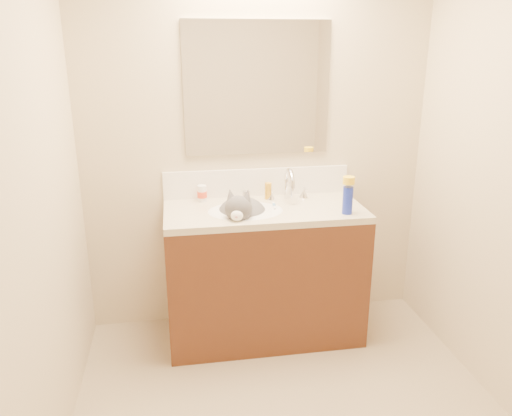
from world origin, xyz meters
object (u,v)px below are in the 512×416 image
object	(u,v)px
silver_jar	(246,195)
amber_bottle	(268,191)
vanity_cabinet	(264,276)
basin	(246,222)
faucet	(289,187)
pill_bottle	(202,193)
spray_can	(348,200)
cat	(242,215)

from	to	relation	value
silver_jar	amber_bottle	bearing A→B (deg)	-2.41
vanity_cabinet	basin	size ratio (longest dim) A/B	2.67
silver_jar	amber_bottle	xyz separation A→B (m)	(0.14, -0.01, 0.02)
faucet	silver_jar	xyz separation A→B (m)	(-0.26, 0.05, -0.06)
pill_bottle	amber_bottle	bearing A→B (deg)	-2.78
spray_can	cat	bearing A→B (deg)	165.60
cat	amber_bottle	distance (m)	0.30
spray_can	amber_bottle	bearing A→B (deg)	138.07
basin	amber_bottle	distance (m)	0.30
pill_bottle	cat	bearing A→B (deg)	-45.85
faucet	basin	bearing A→B (deg)	-150.88
basin	cat	size ratio (longest dim) A/B	1.00
silver_jar	spray_can	distance (m)	0.65
pill_bottle	vanity_cabinet	bearing A→B (deg)	-29.06
vanity_cabinet	amber_bottle	world-z (taller)	amber_bottle
faucet	cat	size ratio (longest dim) A/B	0.62
vanity_cabinet	pill_bottle	size ratio (longest dim) A/B	11.69
vanity_cabinet	pill_bottle	bearing A→B (deg)	150.94
basin	vanity_cabinet	bearing A→B (deg)	14.04
silver_jar	vanity_cabinet	bearing A→B (deg)	-66.05
cat	amber_bottle	world-z (taller)	cat
faucet	vanity_cabinet	bearing A→B (deg)	-142.71
faucet	pill_bottle	size ratio (longest dim) A/B	2.73
pill_bottle	spray_can	distance (m)	0.90
pill_bottle	amber_bottle	size ratio (longest dim) A/B	0.97
vanity_cabinet	silver_jar	bearing A→B (deg)	113.95
silver_jar	spray_can	size ratio (longest dim) A/B	0.35
pill_bottle	spray_can	xyz separation A→B (m)	(0.82, -0.38, 0.03)
silver_jar	pill_bottle	bearing A→B (deg)	177.04
silver_jar	cat	bearing A→B (deg)	-105.66
cat	silver_jar	distance (m)	0.23
vanity_cabinet	cat	distance (m)	0.45
amber_bottle	cat	bearing A→B (deg)	-134.12
basin	spray_can	xyz separation A→B (m)	(0.58, -0.15, 0.15)
cat	basin	bearing A→B (deg)	2.47
cat	vanity_cabinet	bearing A→B (deg)	25.34
basin	amber_bottle	world-z (taller)	amber_bottle
pill_bottle	amber_bottle	distance (m)	0.42
vanity_cabinet	amber_bottle	distance (m)	0.54
faucet	spray_can	size ratio (longest dim) A/B	1.74
basin	pill_bottle	distance (m)	0.35
amber_bottle	spray_can	distance (m)	0.54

